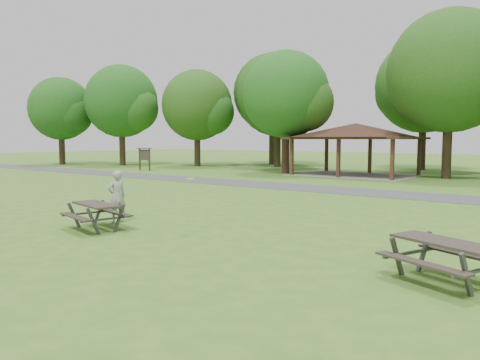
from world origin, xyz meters
name	(u,v)px	position (x,y,z in m)	size (l,w,h in m)	color
ground	(120,236)	(0.00, 0.00, 0.00)	(160.00, 160.00, 0.00)	#3F6E1F
asphalt_path	(346,191)	(0.00, 14.00, 0.01)	(120.00, 3.20, 0.02)	#424244
pavilion	(356,133)	(-4.00, 24.00, 3.06)	(8.60, 7.01, 3.76)	#3B2715
notice_board	(144,155)	(-20.00, 18.00, 1.31)	(1.60, 0.30, 1.88)	#381D14
tree_row_a	(122,103)	(-27.91, 22.03, 6.15)	(7.56, 7.20, 9.97)	#322016
tree_row_b	(198,107)	(-20.92, 25.53, 5.67)	(7.14, 6.80, 9.28)	#2F2114
tree_row_c	(279,97)	(-13.90, 29.03, 6.54)	(8.19, 7.80, 10.67)	black
tree_row_d	(287,97)	(-8.92, 22.53, 5.77)	(6.93, 6.60, 9.27)	black
tree_row_e	(452,75)	(2.10, 25.03, 6.78)	(8.40, 8.00, 11.02)	black
tree_deep_a	(273,95)	(-16.90, 32.53, 7.13)	(8.40, 8.00, 11.38)	#312316
tree_deep_b	(425,88)	(-1.90, 33.03, 6.89)	(8.40, 8.00, 11.13)	black
tree_flank_left	(61,111)	(-33.92, 19.03, 5.53)	(6.72, 6.40, 8.93)	black
picnic_table_middle	(96,210)	(-1.29, 0.16, 0.58)	(2.07, 1.79, 0.79)	#2E2621
picnic_table_far	(444,251)	(8.01, 1.02, 0.59)	(2.28, 2.07, 0.81)	#2E2821
frisbee_in_flight	(191,179)	(1.24, 1.49, 1.52)	(0.24, 0.24, 0.02)	yellow
frisbee_thrower	(117,197)	(-1.76, 1.26, 0.82)	(0.60, 0.39, 1.64)	#9F9FA1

